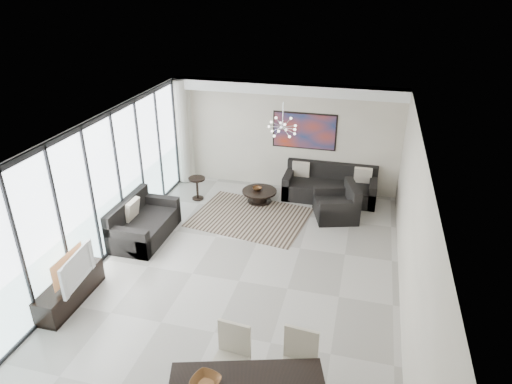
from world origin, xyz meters
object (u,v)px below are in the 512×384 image
(sofa_main, at_px, (330,188))
(tv_console, at_px, (70,291))
(coffee_table, at_px, (259,195))
(television, at_px, (72,268))

(sofa_main, relative_size, tv_console, 1.56)
(coffee_table, relative_size, tv_console, 0.59)
(coffee_table, height_order, television, television)
(television, bearing_deg, tv_console, 75.77)
(sofa_main, height_order, television, television)
(sofa_main, xyz_separation_m, tv_console, (-4.06, -5.40, -0.05))
(tv_console, relative_size, television, 1.49)
(tv_console, bearing_deg, coffee_table, 63.79)
(coffee_table, bearing_deg, television, -114.50)
(tv_console, bearing_deg, sofa_main, 53.08)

